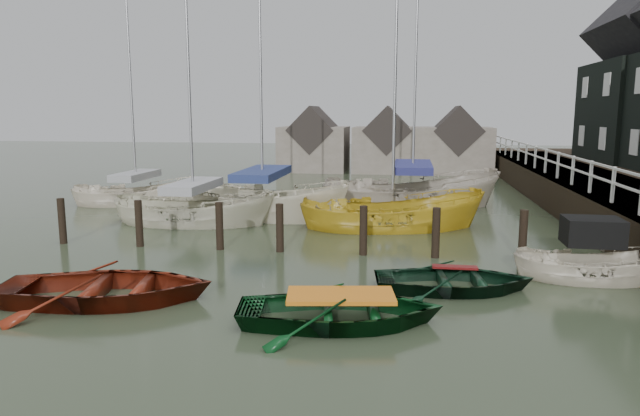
% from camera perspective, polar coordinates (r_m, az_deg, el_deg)
% --- Properties ---
extents(ground, '(120.00, 120.00, 0.00)m').
position_cam_1_polar(ground, '(13.47, -1.84, -7.61)').
color(ground, '#2D3924').
rests_on(ground, ground).
extents(pier, '(3.04, 32.00, 2.70)m').
position_cam_1_polar(pier, '(23.95, 25.92, 0.76)').
color(pier, black).
rests_on(pier, ground).
extents(mooring_pilings, '(13.72, 0.22, 1.80)m').
position_cam_1_polar(mooring_pilings, '(16.41, -3.74, -2.69)').
color(mooring_pilings, black).
rests_on(mooring_pilings, ground).
extents(far_sheds, '(14.00, 4.08, 4.39)m').
position_cam_1_polar(far_sheds, '(38.74, 6.54, 6.37)').
color(far_sheds, '#665B51').
rests_on(far_sheds, ground).
extents(rowboat_red, '(4.94, 3.95, 0.91)m').
position_cam_1_polar(rowboat_red, '(13.08, -20.44, -8.76)').
color(rowboat_red, '#621C0E').
rests_on(rowboat_red, ground).
extents(rowboat_green, '(4.28, 3.35, 0.81)m').
position_cam_1_polar(rowboat_green, '(11.08, 2.07, -11.48)').
color(rowboat_green, black).
rests_on(rowboat_green, ground).
extents(rowboat_dkgreen, '(3.83, 2.94, 0.74)m').
position_cam_1_polar(rowboat_dkgreen, '(13.38, 13.25, -7.99)').
color(rowboat_dkgreen, black).
rests_on(rowboat_dkgreen, ground).
extents(motorboat, '(3.67, 1.44, 2.19)m').
position_cam_1_polar(motorboat, '(15.18, 25.50, -6.09)').
color(motorboat, beige).
rests_on(motorboat, ground).
extents(sailboat_a, '(6.00, 2.42, 10.60)m').
position_cam_1_polar(sailboat_a, '(21.05, -12.47, -1.38)').
color(sailboat_a, beige).
rests_on(sailboat_a, ground).
extents(sailboat_b, '(7.77, 4.82, 11.49)m').
position_cam_1_polar(sailboat_b, '(22.14, -5.72, -0.68)').
color(sailboat_b, silver).
rests_on(sailboat_b, ground).
extents(sailboat_c, '(6.76, 3.63, 11.37)m').
position_cam_1_polar(sailboat_c, '(19.99, 7.22, -1.95)').
color(sailboat_c, gold).
rests_on(sailboat_c, ground).
extents(sailboat_d, '(8.11, 4.85, 12.08)m').
position_cam_1_polar(sailboat_d, '(24.24, 9.17, 0.14)').
color(sailboat_d, '#BDB1A1').
rests_on(sailboat_d, ground).
extents(sailboat_e, '(5.68, 4.00, 10.21)m').
position_cam_1_polar(sailboat_e, '(26.29, -17.82, 0.55)').
color(sailboat_e, silver).
rests_on(sailboat_e, ground).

